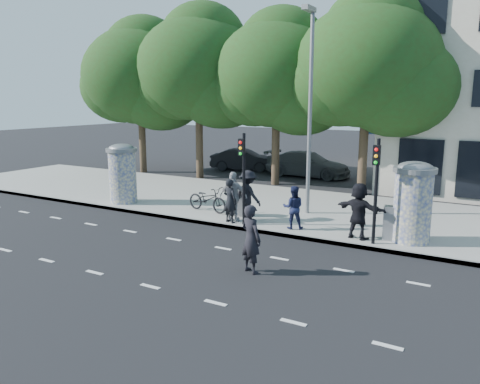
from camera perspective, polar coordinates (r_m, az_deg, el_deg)
The scene contains 26 objects.
ground at distance 14.15m, azimuth -5.06°, elevation -8.42°, with size 120.00×120.00×0.00m, color black.
sidewalk at distance 20.49m, azimuth 6.92°, elevation -2.00°, with size 40.00×8.00×0.15m, color gray.
curb at distance 17.02m, azimuth 1.75°, elevation -4.69°, with size 40.00×0.10×0.16m, color slate.
lane_dash_near at distance 12.53m, azimuth -10.88°, elevation -11.25°, with size 32.00×0.12×0.01m, color silver.
lane_dash_far at distance 15.26m, azimuth -2.06°, elevation -6.88°, with size 32.00×0.12×0.01m, color silver.
ad_column_left at distance 21.64m, azimuth -14.13°, elevation 2.39°, with size 1.36×1.36×2.65m.
ad_column_right at distance 16.14m, azimuth 20.33°, elevation -0.94°, with size 1.36×1.36×2.65m.
traffic_pole_near at distance 17.05m, azimuth 0.39°, elevation 2.76°, with size 0.22×0.31×3.40m.
traffic_pole_far at distance 15.33m, azimuth 16.26°, elevation 1.34°, with size 0.22×0.31×3.40m.
street_lamp at distance 18.84m, azimuth 8.51°, elevation 11.28°, with size 0.25×0.93×8.00m.
tree_far_left at distance 31.24m, azimuth -12.12°, elevation 13.68°, with size 7.20×7.20×9.26m.
tree_mid_left at distance 28.49m, azimuth -5.13°, elevation 14.76°, with size 7.20×7.20×9.57m.
tree_near_left at distance 26.15m, azimuth 4.49°, elevation 14.13°, with size 6.80×6.80×8.97m.
tree_center at distance 24.07m, azimuth 15.28°, elevation 14.61°, with size 7.00×7.00×9.30m.
ped_a at distance 22.13m, azimuth -14.43°, elevation 1.14°, with size 0.82×0.54×1.69m, color black.
ped_b at distance 17.62m, azimuth -1.23°, elevation -1.07°, with size 0.61×0.40×1.68m, color black.
ped_c at distance 16.89m, azimuth 6.51°, elevation -1.88°, with size 0.76×0.59×1.56m, color #191E40.
ped_d at distance 18.06m, azimuth 0.99°, elevation -0.37°, with size 1.24×0.71×1.92m, color black.
ped_e at distance 17.82m, azimuth -0.80°, elevation -0.55°, with size 1.12×0.64×1.91m, color #A5A6A8.
ped_f at distance 16.06m, azimuth 14.28°, elevation -2.23°, with size 1.77×0.63×1.90m, color black.
man_road at distance 12.96m, azimuth 1.35°, elevation -5.73°, with size 0.71×0.46×1.94m, color black.
bicycle at distance 19.45m, azimuth -4.00°, elevation -0.86°, with size 2.00×0.70×1.05m, color black.
cabinet_left at distance 18.71m, azimuth -0.15°, elevation -1.35°, with size 0.49×0.36×1.03m, color slate.
cabinet_right at distance 16.28m, azimuth 18.03°, elevation -3.64°, with size 0.55×0.40×1.14m, color gray.
car_mid at distance 31.59m, azimuth 0.45°, elevation 3.96°, with size 4.37×1.52×1.44m, color black.
car_right at distance 29.39m, azimuth 8.26°, elevation 3.39°, with size 5.31×2.16×1.54m, color #494C4F.
Camera 1 is at (7.62, -10.93, 4.77)m, focal length 35.00 mm.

